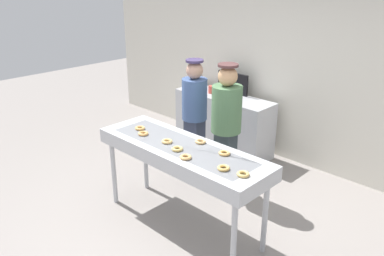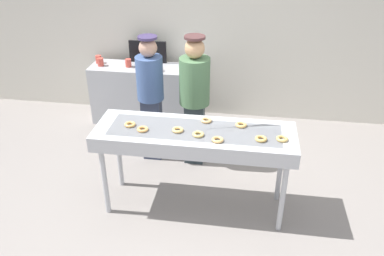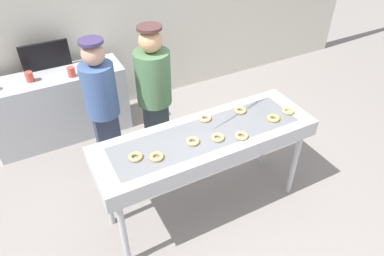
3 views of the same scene
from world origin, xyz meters
name	(u,v)px [view 3 (image 3 of 3)]	position (x,y,z in m)	size (l,w,h in m)	color
ground_plane	(204,206)	(0.00, 0.00, 0.00)	(16.00, 16.00, 0.00)	gray
fryer_conveyor	(206,141)	(0.00, 0.00, 0.89)	(2.05, 0.66, 0.98)	#B7BABF
glazed_donut_0	(135,157)	(-0.67, -0.01, 0.99)	(0.12, 0.12, 0.03)	#E0A95C
glazed_donut_1	(242,136)	(0.25, -0.19, 0.99)	(0.12, 0.12, 0.03)	#E3AD65
glazed_donut_2	(157,157)	(-0.52, -0.09, 0.99)	(0.12, 0.12, 0.03)	#EAAA5D
glazed_donut_3	(218,138)	(0.05, -0.11, 0.99)	(0.12, 0.12, 0.03)	#DCBA68
glazed_donut_4	(205,118)	(0.10, 0.19, 0.99)	(0.12, 0.12, 0.03)	#E2B36D
glazed_donut_5	(193,141)	(-0.16, -0.05, 0.99)	(0.12, 0.12, 0.03)	#E3B66A
glazed_donut_6	(288,111)	(0.87, -0.08, 0.99)	(0.12, 0.12, 0.03)	#DCB462
glazed_donut_7	(240,110)	(0.46, 0.15, 0.99)	(0.12, 0.12, 0.03)	#E5AE5E
glazed_donut_8	(274,118)	(0.66, -0.11, 0.99)	(0.12, 0.12, 0.03)	#DFB05B
worker_baker	(154,91)	(-0.13, 0.90, 0.98)	(0.37, 0.37, 1.68)	#283338
worker_assistant	(103,107)	(-0.68, 0.91, 0.94)	(0.33, 0.33, 1.65)	#2D354A
prep_counter	(61,106)	(-1.01, 1.92, 0.44)	(1.64, 0.52, 0.89)	#B7BABF
paper_cup_1	(71,72)	(-0.81, 1.78, 0.95)	(0.09, 0.09, 0.12)	#CC4C3F
paper_cup_2	(29,77)	(-1.26, 1.89, 0.95)	(0.09, 0.09, 0.12)	#CC4C3F
menu_display	(45,56)	(-1.01, 2.13, 1.05)	(0.57, 0.04, 0.33)	black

